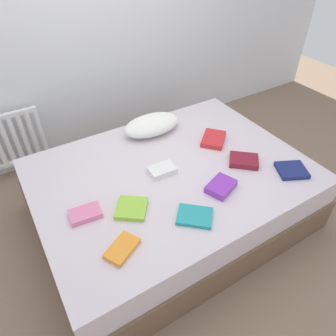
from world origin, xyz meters
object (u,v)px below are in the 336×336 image
at_px(textbook_purple, 221,186).
at_px(textbook_orange, 122,248).
at_px(pillow, 152,125).
at_px(textbook_maroon, 244,161).
at_px(radiator, 11,140).
at_px(textbook_red, 214,139).
at_px(bed, 171,194).
at_px(textbook_teal, 195,216).
at_px(textbook_lime, 132,208).
at_px(textbook_white, 162,170).
at_px(textbook_pink, 85,214).
at_px(textbook_navy, 292,170).

height_order(textbook_purple, textbook_orange, textbook_purple).
xyz_separation_m(pillow, textbook_maroon, (0.38, -0.73, -0.05)).
bearing_deg(radiator, pillow, -32.92).
bearing_deg(textbook_red, textbook_orange, 166.32).
xyz_separation_m(bed, textbook_teal, (-0.12, -0.47, 0.27)).
bearing_deg(textbook_maroon, bed, -161.70).
height_order(radiator, textbook_teal, radiator).
height_order(bed, textbook_red, textbook_red).
bearing_deg(radiator, textbook_lime, -70.12).
xyz_separation_m(textbook_white, textbook_red, (0.56, 0.12, -0.00)).
distance_m(bed, textbook_pink, 0.75).
height_order(textbook_maroon, textbook_red, textbook_maroon).
height_order(pillow, textbook_orange, pillow).
bearing_deg(textbook_pink, textbook_navy, -8.69).
bearing_deg(textbook_orange, textbook_white, 12.43).
relative_size(bed, radiator, 3.54).
distance_m(textbook_teal, textbook_navy, 0.85).
height_order(pillow, textbook_purple, pillow).
bearing_deg(textbook_pink, textbook_red, 17.16).
bearing_deg(radiator, textbook_white, -54.26).
relative_size(textbook_maroon, textbook_red, 0.88).
xyz_separation_m(textbook_teal, textbook_purple, (0.30, 0.12, 0.01)).
height_order(textbook_red, textbook_pink, textbook_red).
height_order(textbook_white, textbook_navy, textbook_white).
bearing_deg(textbook_white, bed, -2.79).
distance_m(textbook_purple, textbook_pink, 0.91).
distance_m(textbook_white, textbook_orange, 0.70).
xyz_separation_m(textbook_maroon, textbook_lime, (-0.93, 0.01, -0.01)).
bearing_deg(textbook_lime, textbook_teal, -3.99).
bearing_deg(textbook_teal, textbook_lime, -178.61).
height_order(radiator, textbook_maroon, radiator).
xyz_separation_m(textbook_white, textbook_teal, (-0.05, -0.47, -0.01)).
height_order(pillow, textbook_red, pillow).
bearing_deg(bed, textbook_lime, -154.33).
bearing_deg(textbook_purple, bed, 96.23).
relative_size(textbook_white, textbook_red, 0.80).
distance_m(textbook_teal, textbook_purple, 0.32).
distance_m(textbook_teal, textbook_orange, 0.48).
xyz_separation_m(textbook_maroon, textbook_pink, (-1.20, 0.12, -0.00)).
xyz_separation_m(textbook_maroon, textbook_purple, (-0.33, -0.13, 0.00)).
relative_size(textbook_orange, textbook_navy, 0.99).
height_order(textbook_orange, textbook_navy, textbook_navy).
height_order(textbook_lime, textbook_navy, textbook_navy).
bearing_deg(bed, textbook_pink, -171.94).
bearing_deg(textbook_pink, textbook_teal, -26.59).
height_order(textbook_purple, textbook_pink, textbook_purple).
xyz_separation_m(pillow, textbook_navy, (0.61, -0.99, -0.06)).
relative_size(textbook_white, textbook_lime, 1.00).
distance_m(textbook_maroon, textbook_lime, 0.93).
xyz_separation_m(textbook_white, textbook_orange, (-0.53, -0.46, -0.01)).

